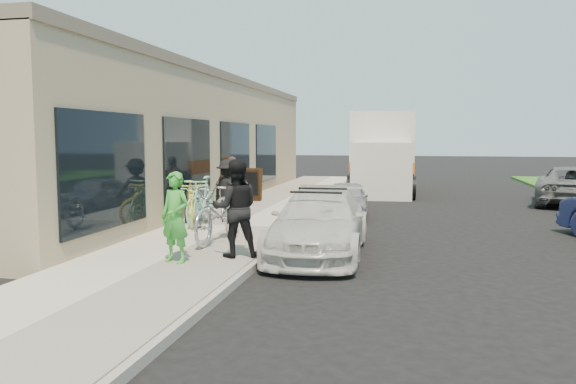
{
  "coord_description": "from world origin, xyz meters",
  "views": [
    {
      "loc": [
        2.08,
        -9.54,
        2.22
      ],
      "look_at": [
        -0.47,
        2.18,
        1.05
      ],
      "focal_mm": 35.0,
      "sensor_mm": 36.0,
      "label": 1
    }
  ],
  "objects_px": {
    "sandwich_board": "(251,184)",
    "cruiser_bike_a": "(202,201)",
    "woman_rider": "(175,217)",
    "bystander_a": "(228,191)",
    "sedan_silver": "(346,200)",
    "sedan_white": "(320,223)",
    "cruiser_bike_c": "(191,203)",
    "man_standing": "(236,208)",
    "far_car_gray": "(571,185)",
    "moving_truck": "(382,157)",
    "bike_rack": "(193,202)",
    "bystander_b": "(232,185)",
    "cruiser_bike_b": "(198,205)",
    "tandem_bike": "(219,212)"
  },
  "relations": [
    {
      "from": "sandwich_board",
      "to": "sedan_silver",
      "type": "xyz_separation_m",
      "value": [
        3.34,
        -2.21,
        -0.18
      ]
    },
    {
      "from": "sedan_white",
      "to": "moving_truck",
      "type": "xyz_separation_m",
      "value": [
        0.51,
        12.99,
        0.83
      ]
    },
    {
      "from": "sandwich_board",
      "to": "woman_rider",
      "type": "bearing_deg",
      "value": -86.2
    },
    {
      "from": "sandwich_board",
      "to": "cruiser_bike_a",
      "type": "relative_size",
      "value": 0.56
    },
    {
      "from": "sedan_white",
      "to": "bystander_a",
      "type": "bearing_deg",
      "value": 134.17
    },
    {
      "from": "man_standing",
      "to": "cruiser_bike_a",
      "type": "bearing_deg",
      "value": -81.24
    },
    {
      "from": "sedan_silver",
      "to": "moving_truck",
      "type": "height_order",
      "value": "moving_truck"
    },
    {
      "from": "moving_truck",
      "to": "man_standing",
      "type": "bearing_deg",
      "value": -99.8
    },
    {
      "from": "bystander_a",
      "to": "cruiser_bike_c",
      "type": "bearing_deg",
      "value": 77.31
    },
    {
      "from": "sedan_silver",
      "to": "bystander_b",
      "type": "xyz_separation_m",
      "value": [
        -2.98,
        -0.94,
        0.43
      ]
    },
    {
      "from": "sedan_white",
      "to": "cruiser_bike_c",
      "type": "distance_m",
      "value": 3.85
    },
    {
      "from": "cruiser_bike_c",
      "to": "sandwich_board",
      "type": "bearing_deg",
      "value": 66.88
    },
    {
      "from": "cruiser_bike_b",
      "to": "sedan_silver",
      "type": "bearing_deg",
      "value": 30.6
    },
    {
      "from": "cruiser_bike_a",
      "to": "sedan_silver",
      "type": "bearing_deg",
      "value": 42.76
    },
    {
      "from": "sedan_silver",
      "to": "cruiser_bike_b",
      "type": "xyz_separation_m",
      "value": [
        -3.25,
        -2.75,
        0.1
      ]
    },
    {
      "from": "tandem_bike",
      "to": "man_standing",
      "type": "bearing_deg",
      "value": -56.92
    },
    {
      "from": "sedan_white",
      "to": "man_standing",
      "type": "relative_size",
      "value": 2.47
    },
    {
      "from": "tandem_bike",
      "to": "woman_rider",
      "type": "xyz_separation_m",
      "value": [
        -0.07,
        -1.98,
        0.17
      ]
    },
    {
      "from": "sedan_silver",
      "to": "woman_rider",
      "type": "distance_m",
      "value": 7.1
    },
    {
      "from": "woman_rider",
      "to": "cruiser_bike_b",
      "type": "distance_m",
      "value": 4.21
    },
    {
      "from": "cruiser_bike_a",
      "to": "bystander_a",
      "type": "xyz_separation_m",
      "value": [
        0.53,
        0.42,
        0.2
      ]
    },
    {
      "from": "bike_rack",
      "to": "cruiser_bike_a",
      "type": "distance_m",
      "value": 0.46
    },
    {
      "from": "sedan_white",
      "to": "cruiser_bike_b",
      "type": "xyz_separation_m",
      "value": [
        -3.31,
        2.21,
        0.0
      ]
    },
    {
      "from": "sandwich_board",
      "to": "sedan_silver",
      "type": "height_order",
      "value": "sandwich_board"
    },
    {
      "from": "sedan_silver",
      "to": "woman_rider",
      "type": "height_order",
      "value": "woman_rider"
    },
    {
      "from": "sandwich_board",
      "to": "sedan_silver",
      "type": "distance_m",
      "value": 4.01
    },
    {
      "from": "sedan_white",
      "to": "cruiser_bike_a",
      "type": "height_order",
      "value": "cruiser_bike_a"
    },
    {
      "from": "moving_truck",
      "to": "bike_rack",
      "type": "bearing_deg",
      "value": -113.6
    },
    {
      "from": "far_car_gray",
      "to": "cruiser_bike_a",
      "type": "height_order",
      "value": "cruiser_bike_a"
    },
    {
      "from": "bike_rack",
      "to": "moving_truck",
      "type": "xyz_separation_m",
      "value": [
        4.05,
        10.52,
        0.8
      ]
    },
    {
      "from": "tandem_bike",
      "to": "man_standing",
      "type": "distance_m",
      "value": 1.56
    },
    {
      "from": "sedan_silver",
      "to": "bystander_a",
      "type": "height_order",
      "value": "bystander_a"
    },
    {
      "from": "bike_rack",
      "to": "man_standing",
      "type": "height_order",
      "value": "man_standing"
    },
    {
      "from": "sandwich_board",
      "to": "man_standing",
      "type": "xyz_separation_m",
      "value": [
        2.11,
        -8.34,
        0.31
      ]
    },
    {
      "from": "man_standing",
      "to": "cruiser_bike_a",
      "type": "xyz_separation_m",
      "value": [
        -1.9,
        3.34,
        -0.28
      ]
    },
    {
      "from": "far_car_gray",
      "to": "bystander_a",
      "type": "relative_size",
      "value": 2.95
    },
    {
      "from": "woman_rider",
      "to": "bystander_b",
      "type": "bearing_deg",
      "value": 116.4
    },
    {
      "from": "sedan_silver",
      "to": "far_car_gray",
      "type": "bearing_deg",
      "value": 30.51
    },
    {
      "from": "far_car_gray",
      "to": "bystander_a",
      "type": "bearing_deg",
      "value": 49.79
    },
    {
      "from": "sandwich_board",
      "to": "tandem_bike",
      "type": "bearing_deg",
      "value": -83.41
    },
    {
      "from": "bike_rack",
      "to": "moving_truck",
      "type": "relative_size",
      "value": 0.12
    },
    {
      "from": "bystander_b",
      "to": "woman_rider",
      "type": "bearing_deg",
      "value": -84.44
    },
    {
      "from": "bystander_a",
      "to": "woman_rider",
      "type": "bearing_deg",
      "value": 128.59
    },
    {
      "from": "woman_rider",
      "to": "far_car_gray",
      "type": "bearing_deg",
      "value": 69.55
    },
    {
      "from": "sandwich_board",
      "to": "man_standing",
      "type": "height_order",
      "value": "man_standing"
    },
    {
      "from": "sandwich_board",
      "to": "cruiser_bike_a",
      "type": "height_order",
      "value": "cruiser_bike_a"
    },
    {
      "from": "moving_truck",
      "to": "sedan_white",
      "type": "bearing_deg",
      "value": -94.81
    },
    {
      "from": "sandwich_board",
      "to": "cruiser_bike_c",
      "type": "relative_size",
      "value": 0.6
    },
    {
      "from": "bike_rack",
      "to": "far_car_gray",
      "type": "height_order",
      "value": "far_car_gray"
    },
    {
      "from": "woman_rider",
      "to": "bystander_a",
      "type": "relative_size",
      "value": 0.98
    }
  ]
}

